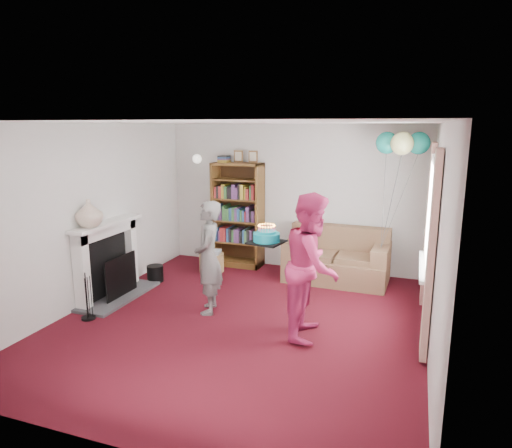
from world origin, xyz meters
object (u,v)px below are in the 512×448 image
at_px(person_striped, 208,257).
at_px(birthday_cake, 267,237).
at_px(bookcase, 238,216).
at_px(sofa, 337,260).
at_px(person_magenta, 312,266).

bearing_deg(person_striped, birthday_cake, 57.96).
distance_m(bookcase, birthday_cake, 2.66).
xyz_separation_m(person_striped, birthday_cake, (0.87, -0.20, 0.39)).
bearing_deg(sofa, bookcase, 174.56).
bearing_deg(birthday_cake, sofa, 75.74).
height_order(bookcase, birthday_cake, bookcase).
bearing_deg(sofa, person_striped, -124.81).
xyz_separation_m(sofa, person_striped, (-1.40, -1.88, 0.43)).
height_order(sofa, person_striped, person_striped).
bearing_deg(bookcase, person_striped, -78.98).
xyz_separation_m(person_magenta, birthday_cake, (-0.57, 0.03, 0.29)).
relative_size(sofa, person_striped, 1.07).
relative_size(sofa, person_magenta, 0.94).
bearing_deg(person_magenta, person_striped, 78.15).
height_order(person_magenta, birthday_cake, person_magenta).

